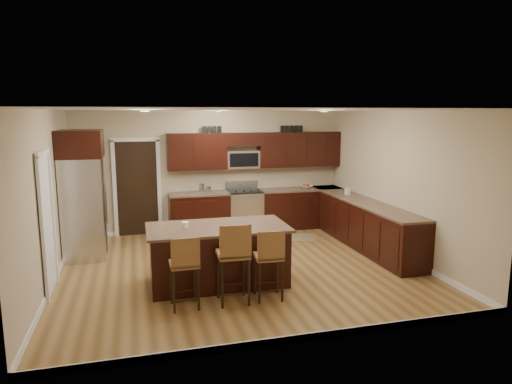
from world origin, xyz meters
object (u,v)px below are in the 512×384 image
object	(u,v)px
range	(244,210)
refrigerator	(83,193)
stool_mid	(234,254)
island	(218,257)
stool_left	(185,264)
stool_right	(269,256)

from	to	relation	value
range	refrigerator	xyz separation A→B (m)	(-3.30, -1.10, 0.73)
range	stool_mid	xyz separation A→B (m)	(-1.10, -3.91, 0.25)
island	stool_left	size ratio (longest dim) A/B	2.12
stool_left	refrigerator	xyz separation A→B (m)	(-1.52, 2.81, 0.56)
range	stool_mid	distance (m)	4.07
island	stool_left	distance (m)	1.06
island	stool_right	bearing A→B (deg)	-54.79
refrigerator	stool_left	bearing A→B (deg)	-61.57
stool_left	stool_mid	xyz separation A→B (m)	(0.68, -0.01, 0.08)
range	stool_right	world-z (taller)	range
stool_mid	stool_right	distance (m)	0.52
range	stool_mid	size ratio (longest dim) A/B	0.95
stool_left	stool_mid	distance (m)	0.68
stool_mid	refrigerator	world-z (taller)	refrigerator
stool_mid	refrigerator	size ratio (longest dim) A/B	0.49
range	stool_left	size ratio (longest dim) A/B	1.08
stool_left	refrigerator	size ratio (longest dim) A/B	0.44
island	refrigerator	bearing A→B (deg)	137.66
stool_mid	range	bearing A→B (deg)	76.22
stool_mid	stool_right	bearing A→B (deg)	2.77
stool_right	refrigerator	bearing A→B (deg)	138.14
range	stool_right	xyz separation A→B (m)	(-0.59, -3.91, 0.17)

